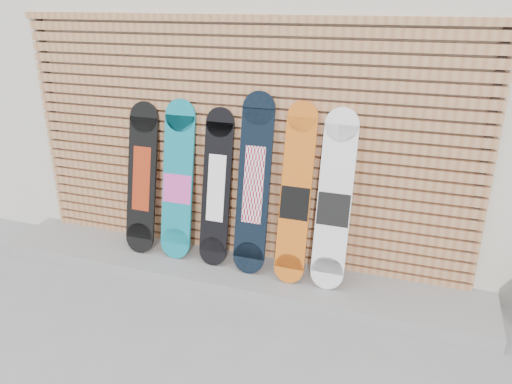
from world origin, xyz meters
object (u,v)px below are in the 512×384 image
snowboard_0 (142,179)px  snowboard_3 (254,185)px  snowboard_4 (296,195)px  snowboard_5 (334,202)px  snowboard_1 (178,182)px  snowboard_2 (216,188)px

snowboard_0 → snowboard_3: snowboard_3 is taller
snowboard_4 → snowboard_5: (0.33, 0.01, -0.01)m
snowboard_0 → snowboard_5: bearing=-0.7°
snowboard_0 → snowboard_1: bearing=0.8°
snowboard_1 → snowboard_2: size_ratio=1.03×
snowboard_0 → snowboard_3: 1.13m
snowboard_2 → snowboard_3: size_ratio=0.90×
snowboard_1 → snowboard_0: bearing=-179.2°
snowboard_0 → snowboard_2: bearing=0.4°
snowboard_2 → snowboard_3: snowboard_3 is taller
snowboard_5 → snowboard_1: bearing=179.0°
snowboard_4 → snowboard_0: bearing=178.9°
snowboard_0 → snowboard_4: 1.51m
snowboard_0 → snowboard_4: snowboard_4 is taller
snowboard_1 → snowboard_3: (0.75, -0.01, 0.07)m
snowboard_1 → snowboard_4: 1.13m
snowboard_2 → snowboard_3: 0.37m
snowboard_3 → snowboard_4: size_ratio=1.04×
snowboard_3 → snowboard_5: (0.71, -0.01, -0.06)m
snowboard_1 → snowboard_4: (1.13, -0.03, 0.03)m
snowboard_1 → snowboard_3: size_ratio=0.93×
snowboard_0 → snowboard_3: size_ratio=0.90×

